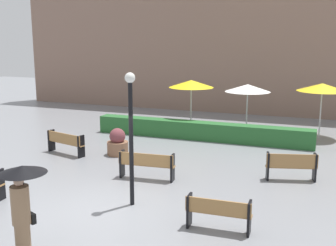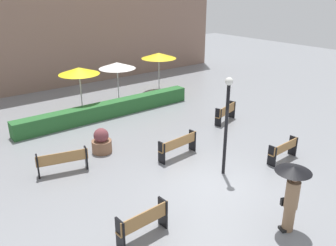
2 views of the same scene
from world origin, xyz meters
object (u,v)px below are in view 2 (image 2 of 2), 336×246
pedestrian_with_umbrella (292,190)px  planter_pot (102,142)px  bench_near_left (143,222)px  bench_far_left (62,160)px  lamp_post (227,116)px  patio_umbrella_yellow_far (159,56)px  bench_near_right (284,149)px  patio_umbrella_white (117,65)px  bench_far_right (226,112)px  bench_mid_center (178,145)px  patio_umbrella_yellow (79,71)px

pedestrian_with_umbrella → planter_pot: bearing=103.2°
bench_near_left → pedestrian_with_umbrella: size_ratio=0.80×
bench_far_left → bench_near_left: 4.81m
bench_far_left → lamp_post: (4.66, -3.67, 1.73)m
lamp_post → patio_umbrella_yellow_far: bearing=65.6°
pedestrian_with_umbrella → lamp_post: bearing=75.0°
bench_far_left → pedestrian_with_umbrella: 7.98m
bench_near_right → bench_far_left: bearing=148.8°
bench_far_left → planter_pot: (1.96, 0.68, -0.06)m
bench_far_left → planter_pot: bearing=19.3°
bench_far_left → patio_umbrella_white: size_ratio=0.79×
bench_near_left → pedestrian_with_umbrella: (3.44, -2.20, 0.77)m
bench_near_right → pedestrian_with_umbrella: pedestrian_with_umbrella is taller
bench_near_right → patio_umbrella_white: size_ratio=0.67×
lamp_post → pedestrian_with_umbrella: bearing=-105.0°
bench_near_right → bench_far_right: bearing=73.0°
lamp_post → patio_umbrella_white: (1.35, 9.87, -0.07)m
bench_near_left → bench_far_right: bearing=29.7°
bench_far_left → bench_far_right: (8.60, -0.08, 0.01)m
pedestrian_with_umbrella → planter_pot: pedestrian_with_umbrella is taller
bench_far_right → lamp_post: size_ratio=0.44×
bench_mid_center → patio_umbrella_yellow: patio_umbrella_yellow is taller
lamp_post → patio_umbrella_yellow_far: size_ratio=1.46×
planter_pot → patio_umbrella_yellow: (1.44, 4.95, 1.89)m
pedestrian_with_umbrella → patio_umbrella_yellow_far: bearing=67.8°
pedestrian_with_umbrella → patio_umbrella_yellow_far: 14.71m
bench_far_right → patio_umbrella_yellow_far: (0.71, 6.67, 1.79)m
patio_umbrella_yellow → bench_far_right: bearing=-47.7°
bench_mid_center → pedestrian_with_umbrella: 5.46m
bench_near_right → patio_umbrella_yellow_far: bearing=79.5°
bench_far_left → bench_far_right: bench_far_right is taller
bench_near_right → patio_umbrella_yellow: (-3.87, 10.04, 1.86)m
bench_far_left → bench_far_right: size_ratio=1.15×
bench_mid_center → bench_far_right: size_ratio=1.15×
bench_mid_center → bench_near_left: 5.01m
bench_far_left → patio_umbrella_yellow: bearing=58.9°
bench_near_right → patio_umbrella_white: 10.82m
planter_pot → lamp_post: (2.70, -4.35, 1.80)m
bench_mid_center → bench_near_right: 4.17m
bench_far_left → bench_near_left: (0.33, -4.80, 0.00)m
bench_near_left → lamp_post: lamp_post is taller
bench_near_right → patio_umbrella_white: (-1.27, 10.61, 1.70)m
bench_far_right → bench_near_right: bearing=-107.0°
lamp_post → patio_umbrella_yellow: size_ratio=1.44×
patio_umbrella_white → patio_umbrella_yellow_far: patio_umbrella_yellow_far is taller
bench_near_right → bench_near_left: bearing=-176.8°
pedestrian_with_umbrella → patio_umbrella_yellow: size_ratio=0.79×
planter_pot → patio_umbrella_yellow_far: bearing=38.8°
patio_umbrella_white → patio_umbrella_yellow: bearing=-167.7°
bench_near_right → bench_far_right: (1.32, 4.33, 0.05)m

